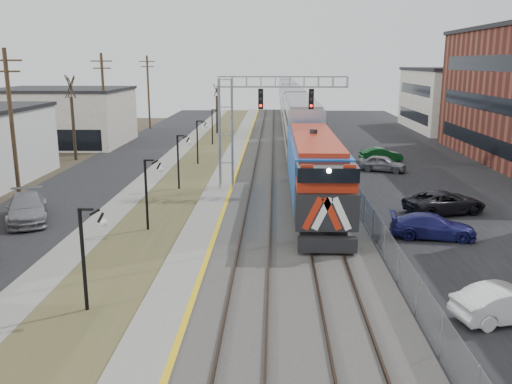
{
  "coord_description": "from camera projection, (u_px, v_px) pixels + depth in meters",
  "views": [
    {
      "loc": [
        2.96,
        -10.46,
        9.07
      ],
      "look_at": [
        2.05,
        16.5,
        2.6
      ],
      "focal_mm": 38.0,
      "sensor_mm": 36.0,
      "label": 1
    }
  ],
  "objects": [
    {
      "name": "street_west",
      "position": [
        107.0,
        170.0,
        46.77
      ],
      "size": [
        7.0,
        120.0,
        0.04
      ],
      "primitive_type": "cube",
      "color": "black",
      "rests_on": "ground"
    },
    {
      "name": "sidewalk",
      "position": [
        158.0,
        170.0,
        46.62
      ],
      "size": [
        2.0,
        120.0,
        0.08
      ],
      "primitive_type": "cube",
      "color": "gray",
      "rests_on": "ground"
    },
    {
      "name": "grass_median",
      "position": [
        193.0,
        170.0,
        46.52
      ],
      "size": [
        4.0,
        120.0,
        0.06
      ],
      "primitive_type": "cube",
      "color": "#494A27",
      "rests_on": "ground"
    },
    {
      "name": "platform",
      "position": [
        228.0,
        170.0,
        46.4
      ],
      "size": [
        2.0,
        120.0,
        0.24
      ],
      "primitive_type": "cube",
      "color": "gray",
      "rests_on": "ground"
    },
    {
      "name": "ballast_bed",
      "position": [
        286.0,
        170.0,
        46.24
      ],
      "size": [
        8.0,
        120.0,
        0.2
      ],
      "primitive_type": "cube",
      "color": "#595651",
      "rests_on": "ground"
    },
    {
      "name": "parking_lot",
      "position": [
        428.0,
        172.0,
        45.87
      ],
      "size": [
        16.0,
        120.0,
        0.04
      ],
      "primitive_type": "cube",
      "color": "black",
      "rests_on": "ground"
    },
    {
      "name": "platform_edge",
      "position": [
        238.0,
        168.0,
        46.34
      ],
      "size": [
        0.24,
        120.0,
        0.01
      ],
      "primitive_type": "cube",
      "color": "gold",
      "rests_on": "platform"
    },
    {
      "name": "track_near",
      "position": [
        263.0,
        168.0,
        46.27
      ],
      "size": [
        1.58,
        120.0,
        0.15
      ],
      "color": "#2D2119",
      "rests_on": "ballast_bed"
    },
    {
      "name": "track_far",
      "position": [
        304.0,
        168.0,
        46.15
      ],
      "size": [
        1.58,
        120.0,
        0.15
      ],
      "color": "#2D2119",
      "rests_on": "ballast_bed"
    },
    {
      "name": "train",
      "position": [
        292.0,
        105.0,
        79.34
      ],
      "size": [
        3.0,
        108.65,
        5.33
      ],
      "color": "blue",
      "rests_on": "ground"
    },
    {
      "name": "signal_gantry",
      "position": [
        250.0,
        113.0,
        38.24
      ],
      "size": [
        9.0,
        1.07,
        8.15
      ],
      "color": "gray",
      "rests_on": "ground"
    },
    {
      "name": "lampposts",
      "position": [
        148.0,
        194.0,
        29.82
      ],
      "size": [
        0.14,
        62.14,
        4.0
      ],
      "color": "black",
      "rests_on": "ground"
    },
    {
      "name": "utility_poles",
      "position": [
        12.0,
        125.0,
        35.99
      ],
      "size": [
        0.28,
        80.28,
        10.0
      ],
      "color": "#4C3823",
      "rests_on": "ground"
    },
    {
      "name": "fence",
      "position": [
        336.0,
        162.0,
        45.94
      ],
      "size": [
        0.04,
        120.0,
        1.6
      ],
      "primitive_type": "cube",
      "color": "gray",
      "rests_on": "ground"
    },
    {
      "name": "bare_trees",
      "position": [
        105.0,
        133.0,
        49.99
      ],
      "size": [
        12.3,
        42.3,
        5.95
      ],
      "color": "#382D23",
      "rests_on": "ground"
    },
    {
      "name": "car_lot_b",
      "position": [
        508.0,
        304.0,
        19.32
      ],
      "size": [
        4.21,
        2.38,
        1.31
      ],
      "primitive_type": "imported",
      "rotation": [
        0.0,
        0.0,
        1.84
      ],
      "color": "white",
      "rests_on": "ground"
    },
    {
      "name": "car_lot_c",
      "position": [
        445.0,
        203.0,
        33.16
      ],
      "size": [
        5.49,
        3.77,
        1.39
      ],
      "primitive_type": "imported",
      "rotation": [
        0.0,
        0.0,
        1.89
      ],
      "color": "black",
      "rests_on": "ground"
    },
    {
      "name": "car_lot_d",
      "position": [
        433.0,
        227.0,
        28.48
      ],
      "size": [
        4.6,
        2.39,
        1.28
      ],
      "primitive_type": "imported",
      "rotation": [
        0.0,
        0.0,
        1.43
      ],
      "color": "navy",
      "rests_on": "ground"
    },
    {
      "name": "car_lot_e",
      "position": [
        382.0,
        164.0,
        45.99
      ],
      "size": [
        4.28,
        2.97,
        1.35
      ],
      "primitive_type": "imported",
      "rotation": [
        0.0,
        0.0,
        1.19
      ],
      "color": "gray",
      "rests_on": "ground"
    },
    {
      "name": "car_lot_f",
      "position": [
        381.0,
        155.0,
        50.53
      ],
      "size": [
        4.05,
        1.85,
        1.29
      ],
      "primitive_type": "imported",
      "rotation": [
        0.0,
        0.0,
        1.7
      ],
      "color": "#0E471B",
      "rests_on": "ground"
    },
    {
      "name": "car_street_b",
      "position": [
        27.0,
        209.0,
        31.55
      ],
      "size": [
        4.11,
        5.77,
        1.55
      ],
      "primitive_type": "imported",
      "rotation": [
        0.0,
        0.0,
        0.41
      ],
      "color": "gray",
      "rests_on": "ground"
    }
  ]
}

